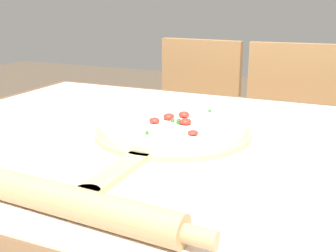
{
  "coord_description": "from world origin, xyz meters",
  "views": [
    {
      "loc": [
        0.42,
        -0.87,
        1.04
      ],
      "look_at": [
        0.04,
        -0.01,
        0.76
      ],
      "focal_mm": 45.0,
      "sensor_mm": 36.0,
      "label": 1
    }
  ],
  "objects_px": {
    "pizza": "(173,125)",
    "chair_left": "(192,124)",
    "pizza_peel": "(169,135)",
    "chair_right": "(288,136)",
    "rolling_pin": "(80,205)"
  },
  "relations": [
    {
      "from": "pizza_peel",
      "to": "chair_right",
      "type": "distance_m",
      "value": 0.89
    },
    {
      "from": "pizza",
      "to": "chair_left",
      "type": "relative_size",
      "value": 0.4
    },
    {
      "from": "pizza_peel",
      "to": "chair_left",
      "type": "bearing_deg",
      "value": 106.99
    },
    {
      "from": "pizza_peel",
      "to": "chair_right",
      "type": "bearing_deg",
      "value": 78.74
    },
    {
      "from": "pizza_peel",
      "to": "chair_left",
      "type": "xyz_separation_m",
      "value": [
        -0.26,
        0.85,
        -0.23
      ]
    },
    {
      "from": "pizza_peel",
      "to": "chair_left",
      "type": "relative_size",
      "value": 0.66
    },
    {
      "from": "chair_left",
      "to": "pizza_peel",
      "type": "bearing_deg",
      "value": -69.27
    },
    {
      "from": "pizza_peel",
      "to": "rolling_pin",
      "type": "distance_m",
      "value": 0.41
    },
    {
      "from": "pizza_peel",
      "to": "chair_right",
      "type": "height_order",
      "value": "chair_right"
    },
    {
      "from": "chair_right",
      "to": "chair_left",
      "type": "bearing_deg",
      "value": 175.02
    },
    {
      "from": "rolling_pin",
      "to": "chair_right",
      "type": "bearing_deg",
      "value": 84.01
    },
    {
      "from": "chair_left",
      "to": "chair_right",
      "type": "bearing_deg",
      "value": 3.72
    },
    {
      "from": "pizza_peel",
      "to": "rolling_pin",
      "type": "bearing_deg",
      "value": -84.95
    },
    {
      "from": "pizza_peel",
      "to": "chair_right",
      "type": "relative_size",
      "value": 0.66
    },
    {
      "from": "rolling_pin",
      "to": "chair_left",
      "type": "distance_m",
      "value": 1.32
    }
  ]
}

